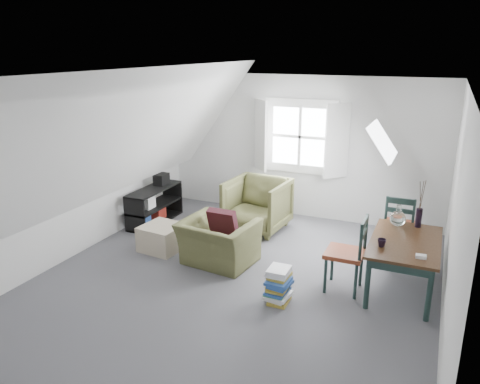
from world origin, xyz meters
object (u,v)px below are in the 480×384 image
at_px(ottoman, 163,237).
at_px(dining_table, 405,247).
at_px(media_shelf, 153,207).
at_px(armchair_near, 219,263).
at_px(armchair_far, 257,229).
at_px(dining_chair_far, 399,225).
at_px(dining_chair_near, 348,252).
at_px(magazine_stack, 279,285).

distance_m(ottoman, dining_table, 3.46).
height_order(ottoman, media_shelf, media_shelf).
bearing_deg(dining_table, armchair_near, -175.46).
bearing_deg(armchair_near, dining_table, -168.23).
xyz_separation_m(armchair_far, dining_table, (2.44, -1.21, 0.59)).
distance_m(dining_chair_far, dining_chair_near, 1.36).
bearing_deg(media_shelf, dining_chair_near, -12.95).
height_order(dining_chair_far, dining_chair_near, dining_chair_near).
height_order(armchair_far, dining_table, dining_table).
height_order(ottoman, magazine_stack, magazine_stack).
relative_size(armchair_near, armchair_far, 1.03).
height_order(dining_chair_far, media_shelf, dining_chair_far).
bearing_deg(dining_chair_far, dining_chair_near, 61.11).
xyz_separation_m(dining_table, dining_chair_near, (-0.64, -0.26, -0.08)).
bearing_deg(dining_table, armchair_far, 152.97).
distance_m(armchair_near, ottoman, 1.01).
relative_size(dining_table, media_shelf, 1.13).
xyz_separation_m(dining_table, magazine_stack, (-1.32, -0.88, -0.37)).
bearing_deg(magazine_stack, dining_table, 33.65).
bearing_deg(dining_table, ottoman, -178.40).
xyz_separation_m(armchair_far, magazine_stack, (1.11, -2.09, 0.22)).
relative_size(ottoman, dining_chair_near, 0.58).
bearing_deg(armchair_far, dining_chair_far, -0.32).
height_order(armchair_near, dining_chair_far, dining_chair_far).
relative_size(armchair_far, dining_table, 0.71).
height_order(dining_table, magazine_stack, dining_table).
bearing_deg(ottoman, dining_chair_near, -2.54).
bearing_deg(dining_chair_near, dining_table, 112.80).
bearing_deg(armchair_near, media_shelf, -22.98).
relative_size(dining_chair_near, media_shelf, 0.82).
height_order(dining_table, media_shelf, dining_table).
height_order(armchair_far, dining_chair_far, dining_chair_far).
xyz_separation_m(ottoman, dining_chair_near, (2.80, -0.12, 0.32)).
xyz_separation_m(media_shelf, magazine_stack, (2.88, -1.65, -0.06)).
bearing_deg(media_shelf, magazine_stack, -26.69).
bearing_deg(dining_chair_near, armchair_far, -128.43).
xyz_separation_m(dining_chair_near, magazine_stack, (-0.68, -0.62, -0.30)).
distance_m(dining_chair_near, media_shelf, 3.71).
xyz_separation_m(armchair_far, dining_chair_near, (1.80, -1.47, 0.51)).
relative_size(armchair_near, ottoman, 1.71).
xyz_separation_m(dining_table, media_shelf, (-4.20, 0.77, -0.31)).
relative_size(armchair_near, dining_chair_near, 1.00).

